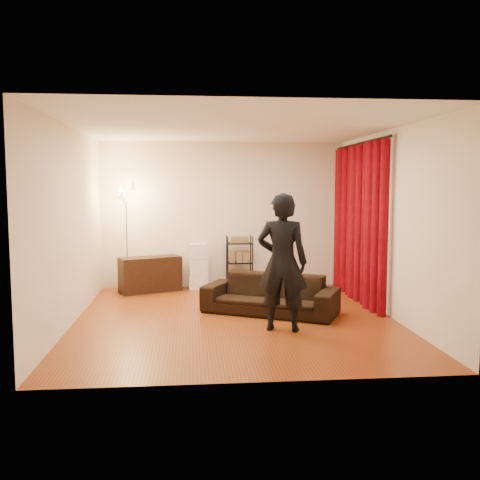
{
  "coord_description": "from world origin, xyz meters",
  "views": [
    {
      "loc": [
        -0.62,
        -7.45,
        1.89
      ],
      "look_at": [
        0.1,
        0.3,
        1.1
      ],
      "focal_mm": 40.0,
      "sensor_mm": 36.0,
      "label": 1
    }
  ],
  "objects": [
    {
      "name": "wall_front",
      "position": [
        0.0,
        -2.5,
        1.35
      ],
      "size": [
        5.0,
        0.0,
        5.0
      ],
      "primitive_type": "plane",
      "rotation": [
        -1.57,
        0.0,
        0.0
      ],
      "color": "#F2E6CD",
      "rests_on": "ground"
    },
    {
      "name": "floor",
      "position": [
        0.0,
        0.0,
        0.0
      ],
      "size": [
        5.0,
        5.0,
        0.0
      ],
      "primitive_type": "plane",
      "color": "brown",
      "rests_on": "ground"
    },
    {
      "name": "curtain_rod",
      "position": [
        2.15,
        1.12,
        2.58
      ],
      "size": [
        0.04,
        2.65,
        0.04
      ],
      "primitive_type": "cylinder",
      "rotation": [
        1.57,
        0.0,
        0.0
      ],
      "color": "black",
      "rests_on": "wall_right"
    },
    {
      "name": "wall_back",
      "position": [
        0.0,
        2.5,
        1.35
      ],
      "size": [
        5.0,
        0.0,
        5.0
      ],
      "primitive_type": "plane",
      "rotation": [
        1.57,
        0.0,
        0.0
      ],
      "color": "#F2E6CD",
      "rests_on": "ground"
    },
    {
      "name": "wall_left",
      "position": [
        -2.25,
        0.0,
        1.35
      ],
      "size": [
        0.0,
        5.0,
        5.0
      ],
      "primitive_type": "plane",
      "rotation": [
        1.57,
        0.0,
        1.57
      ],
      "color": "#F2E6CD",
      "rests_on": "ground"
    },
    {
      "name": "wire_shelf",
      "position": [
        0.27,
        2.19,
        0.49
      ],
      "size": [
        0.52,
        0.43,
        0.98
      ],
      "primitive_type": null,
      "rotation": [
        0.0,
        0.0,
        -0.29
      ],
      "color": "black",
      "rests_on": "ground"
    },
    {
      "name": "person",
      "position": [
        0.56,
        -0.66,
        0.9
      ],
      "size": [
        0.75,
        0.6,
        1.8
      ],
      "primitive_type": "imported",
      "rotation": [
        0.0,
        0.0,
        2.85
      ],
      "color": "black",
      "rests_on": "ground"
    },
    {
      "name": "curtain",
      "position": [
        2.13,
        1.12,
        1.28
      ],
      "size": [
        0.22,
        2.65,
        2.55
      ],
      "primitive_type": null,
      "color": "maroon",
      "rests_on": "ground"
    },
    {
      "name": "storage_boxes",
      "position": [
        -0.48,
        2.26,
        0.42
      ],
      "size": [
        0.34,
        0.27,
        0.84
      ],
      "primitive_type": null,
      "rotation": [
        0.0,
        0.0,
        -0.01
      ],
      "color": "white",
      "rests_on": "ground"
    },
    {
      "name": "sofa",
      "position": [
        0.55,
        0.27,
        0.29
      ],
      "size": [
        2.1,
        1.58,
        0.57
      ],
      "primitive_type": "imported",
      "rotation": [
        0.0,
        0.0,
        -0.47
      ],
      "color": "black",
      "rests_on": "ground"
    },
    {
      "name": "ceiling",
      "position": [
        0.0,
        0.0,
        2.7
      ],
      "size": [
        5.0,
        5.0,
        0.0
      ],
      "primitive_type": "plane",
      "rotation": [
        3.14,
        0.0,
        0.0
      ],
      "color": "white",
      "rests_on": "ground"
    },
    {
      "name": "wall_right",
      "position": [
        2.25,
        0.0,
        1.35
      ],
      "size": [
        0.0,
        5.0,
        5.0
      ],
      "primitive_type": "plane",
      "rotation": [
        1.57,
        0.0,
        -1.57
      ],
      "color": "#F2E6CD",
      "rests_on": "ground"
    },
    {
      "name": "floor_lamp",
      "position": [
        -1.73,
        1.97,
        0.96
      ],
      "size": [
        0.42,
        0.42,
        1.92
      ],
      "primitive_type": null,
      "rotation": [
        0.0,
        0.0,
        0.25
      ],
      "color": "silver",
      "rests_on": "ground"
    },
    {
      "name": "media_cabinet",
      "position": [
        -1.35,
        2.11,
        0.31
      ],
      "size": [
        1.15,
        0.79,
        0.63
      ],
      "primitive_type": "cube",
      "rotation": [
        0.0,
        0.0,
        0.4
      ],
      "color": "black",
      "rests_on": "ground"
    }
  ]
}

